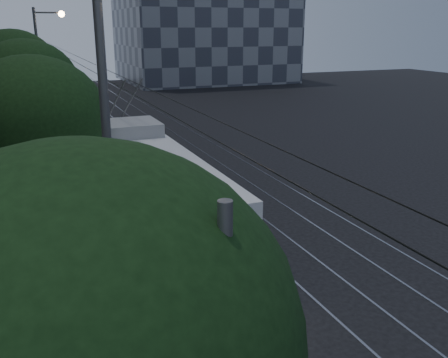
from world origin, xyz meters
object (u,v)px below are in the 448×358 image
car_white_d (69,103)px  car_white_b (87,126)px  pickup_silver (78,157)px  streetlamp_far (44,57)px  streetlamp_near (124,120)px  car_white_a (103,146)px  trolleybus (150,192)px  car_white_c (77,112)px

car_white_d → car_white_b: bearing=-99.6°
pickup_silver → car_white_b: 8.96m
pickup_silver → streetlamp_far: streetlamp_far is taller
pickup_silver → streetlamp_near: streetlamp_near is taller
car_white_a → streetlamp_near: (-2.10, -18.20, 4.75)m
car_white_a → car_white_d: bearing=68.0°
trolleybus → car_white_d: trolleybus is taller
car_white_b → car_white_c: 6.09m
streetlamp_near → streetlamp_far: streetlamp_near is taller
pickup_silver → car_white_b: (1.60, 8.82, -0.01)m
pickup_silver → car_white_d: size_ratio=1.29×
car_white_b → car_white_c: size_ratio=1.03×
pickup_silver → streetlamp_far: (-0.63, 11.81, 4.62)m
car_white_a → streetlamp_far: bearing=80.8°
car_white_c → streetlamp_far: size_ratio=0.54×
pickup_silver → streetlamp_near: 16.90m
streetlamp_far → car_white_b: bearing=-53.4°
car_white_c → car_white_d: (0.00, 6.43, -0.10)m
pickup_silver → streetlamp_near: bearing=-77.6°
car_white_a → car_white_c: car_white_c is taller
trolleybus → car_white_a: (0.20, 12.26, -1.03)m
trolleybus → streetlamp_near: size_ratio=1.42×
car_white_a → car_white_c: 12.90m
car_white_a → streetlamp_far: size_ratio=0.49×
car_white_b → car_white_c: car_white_c is taller
car_white_a → streetlamp_near: streetlamp_near is taller
car_white_d → streetlamp_near: (-2.10, -37.53, 4.81)m
car_white_d → streetlamp_far: (-2.23, -9.52, 4.66)m
trolleybus → streetlamp_far: size_ratio=1.47×
streetlamp_near → pickup_silver: bearing=88.2°
car_white_b → car_white_d: bearing=101.8°
streetlamp_far → car_white_d: bearing=76.8°
car_white_a → streetlamp_far: (-2.23, 9.81, 4.60)m
trolleybus → pickup_silver: bearing=97.5°
car_white_d → trolleybus: bearing=-99.9°
trolleybus → car_white_a: size_ratio=3.00×
trolleybus → car_white_d: bearing=89.4°
streetlamp_near → streetlamp_far: bearing=90.3°
trolleybus → car_white_b: trolleybus is taller
car_white_a → car_white_d: (0.00, 19.33, -0.06)m
car_white_c → streetlamp_near: 31.53m
trolleybus → streetlamp_near: (-1.90, -5.94, 3.72)m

